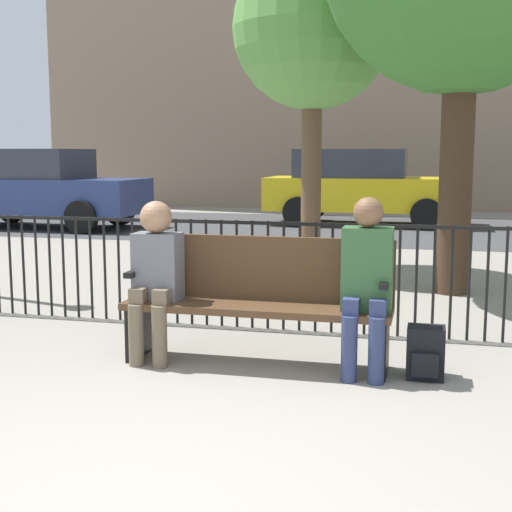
# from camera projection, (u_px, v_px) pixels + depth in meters

# --- Properties ---
(park_bench) EXTENTS (1.94, 0.45, 0.92)m
(park_bench) POSITION_uv_depth(u_px,v_px,m) (259.00, 295.00, 5.18)
(park_bench) COLOR #4C331E
(park_bench) RESTS_ON ground
(seated_person_0) EXTENTS (0.34, 0.39, 1.18)m
(seated_person_0) POSITION_uv_depth(u_px,v_px,m) (155.00, 270.00, 5.21)
(seated_person_0) COLOR brown
(seated_person_0) RESTS_ON ground
(seated_person_1) EXTENTS (0.34, 0.39, 1.23)m
(seated_person_1) POSITION_uv_depth(u_px,v_px,m) (367.00, 277.00, 4.85)
(seated_person_1) COLOR navy
(seated_person_1) RESTS_ON ground
(backpack) EXTENTS (0.25, 0.24, 0.36)m
(backpack) POSITION_uv_depth(u_px,v_px,m) (426.00, 353.00, 4.84)
(backpack) COLOR black
(backpack) RESTS_ON ground
(fence_railing) EXTENTS (9.01, 0.03, 0.95)m
(fence_railing) POSITION_uv_depth(u_px,v_px,m) (284.00, 266.00, 6.14)
(fence_railing) COLOR black
(fence_railing) RESTS_ON ground
(tree_0) EXTENTS (2.08, 2.08, 4.16)m
(tree_0) POSITION_uv_depth(u_px,v_px,m) (313.00, 31.00, 9.15)
(tree_0) COLOR brown
(tree_0) RESTS_ON ground
(street_surface) EXTENTS (24.00, 6.00, 0.01)m
(street_surface) POSITION_uv_depth(u_px,v_px,m) (370.00, 229.00, 14.56)
(street_surface) COLOR #3D3D3F
(street_surface) RESTS_ON ground
(parked_car_0) EXTENTS (4.20, 1.94, 1.62)m
(parked_car_0) POSITION_uv_depth(u_px,v_px,m) (361.00, 186.00, 15.32)
(parked_car_0) COLOR yellow
(parked_car_0) RESTS_ON ground
(parked_car_1) EXTENTS (4.20, 1.94, 1.62)m
(parked_car_1) POSITION_uv_depth(u_px,v_px,m) (39.00, 187.00, 14.69)
(parked_car_1) COLOR navy
(parked_car_1) RESTS_ON ground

